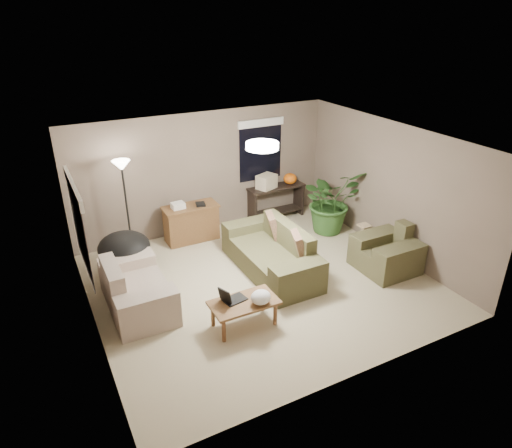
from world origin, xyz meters
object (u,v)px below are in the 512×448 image
loveseat (135,292)px  armchair (387,254)px  main_sofa (273,256)px  houseplant (330,207)px  desk (191,223)px  cat_scratching_post (363,238)px  console_table (276,199)px  floor_lamp (123,177)px  coffee_table (244,305)px  papasan_chair (125,251)px

loveseat → armchair: 4.42m
main_sofa → houseplant: 2.08m
desk → cat_scratching_post: desk is taller
houseplant → desk: bearing=161.2°
main_sofa → loveseat: (-2.48, -0.01, 0.00)m
main_sofa → loveseat: same height
desk → console_table: size_ratio=0.85×
armchair → floor_lamp: floor_lamp is taller
coffee_table → floor_lamp: floor_lamp is taller
console_table → houseplant: bearing=-58.7°
houseplant → floor_lamp: bearing=168.6°
console_table → cat_scratching_post: 2.22m
houseplant → console_table: bearing=121.3°
armchair → coffee_table: bearing=-174.5°
papasan_chair → houseplant: bearing=-2.6°
houseplant → cat_scratching_post: (0.13, -0.96, -0.32)m
papasan_chair → cat_scratching_post: size_ratio=1.92×
armchair → floor_lamp: 4.92m
coffee_table → desk: bearing=84.5°
armchair → floor_lamp: size_ratio=0.52×
main_sofa → console_table: 2.32m
main_sofa → houseplant: bearing=25.0°
desk → cat_scratching_post: (2.88, -1.89, -0.16)m
armchair → console_table: 2.96m
loveseat → floor_lamp: floor_lamp is taller
armchair → coffee_table: (-3.01, -0.29, 0.06)m
loveseat → papasan_chair: 1.09m
armchair → desk: size_ratio=0.91×
papasan_chair → floor_lamp: bearing=67.8°
papasan_chair → floor_lamp: 1.31m
armchair → cat_scratching_post: (0.15, 0.82, -0.08)m
loveseat → houseplant: 4.44m
console_table → cat_scratching_post: size_ratio=2.60×
main_sofa → cat_scratching_post: bearing=-2.5°
cat_scratching_post → houseplant: bearing=97.6°
main_sofa → papasan_chair: 2.61m
floor_lamp → cat_scratching_post: 4.70m
coffee_table → desk: size_ratio=0.91×
main_sofa → papasan_chair: bearing=155.8°
loveseat → coffee_table: (1.32, -1.19, 0.06)m
desk → papasan_chair: bearing=-153.8°
armchair → cat_scratching_post: 0.84m
console_table → papasan_chair: papasan_chair is taller
main_sofa → papasan_chair: main_sofa is taller
papasan_chair → houseplant: 4.25m
loveseat → cat_scratching_post: loveseat is taller
armchair → houseplant: size_ratio=0.73×
cat_scratching_post → desk: bearing=146.6°
floor_lamp → houseplant: (4.00, -0.81, -1.07)m
main_sofa → armchair: 2.06m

